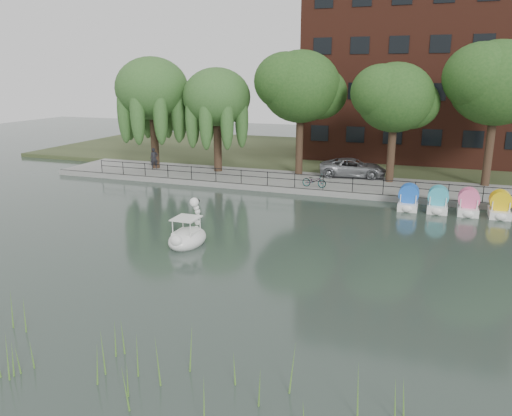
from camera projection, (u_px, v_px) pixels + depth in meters
The scene contains 17 objects.
ground_plane at pixel (216, 256), 22.77m from camera, with size 120.00×120.00×0.00m, color #394641.
promenade at pixel (305, 182), 37.24m from camera, with size 40.00×6.00×0.40m, color gray.
kerb at pixel (294, 191), 34.56m from camera, with size 40.00×0.25×0.40m, color gray.
land_strip at pixel (340, 155), 49.95m from camera, with size 60.00×22.00×0.36m, color #47512D.
railing at pixel (295, 177), 34.50m from camera, with size 32.00×0.05×1.00m.
apartment_building at pixel (421, 59), 45.22m from camera, with size 20.00×10.07×18.00m.
willow_left at pixel (152, 89), 40.24m from camera, with size 5.88×5.88×9.01m.
willow_mid at pixel (217, 97), 39.05m from camera, with size 5.32×5.32×8.15m.
broadleaf_center at pixel (301, 87), 37.60m from camera, with size 6.00×6.00×9.25m.
broadleaf_right at pixel (395, 98), 35.01m from camera, with size 5.40×5.40×8.32m.
broadleaf_far at pixel (497, 84), 33.51m from camera, with size 6.30×6.30×9.71m.
minivan at pixel (353, 166), 38.08m from camera, with size 5.76×2.65×1.60m, color gray.
bicycle at pixel (314, 180), 34.67m from camera, with size 1.72×0.60×1.00m, color gray.
pedestrian at pixel (154, 157), 41.30m from camera, with size 0.71×0.48×1.98m, color black.
swan_boat at pixel (188, 235), 24.22m from camera, with size 1.61×2.66×2.16m.
pedal_boat_row at pixel (468, 204), 29.44m from camera, with size 7.95×1.70×1.40m.
reed_bank at pixel (137, 362), 13.34m from camera, with size 24.00×2.40×1.20m.
Camera 1 is at (9.04, -19.50, 8.04)m, focal length 35.00 mm.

